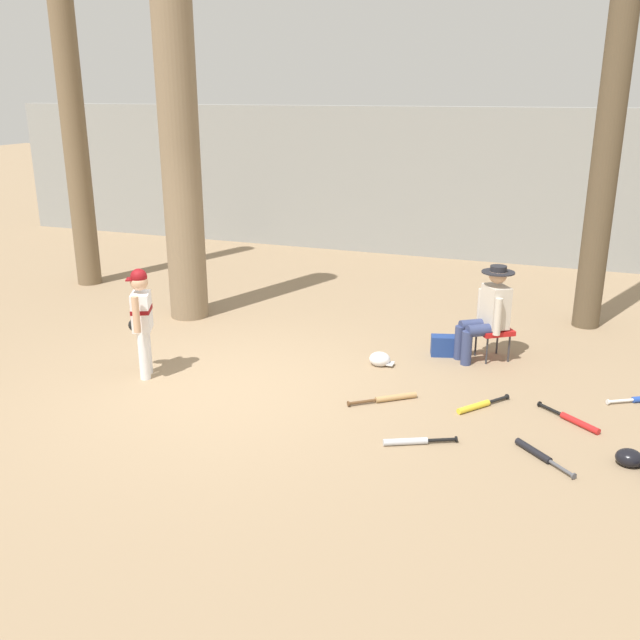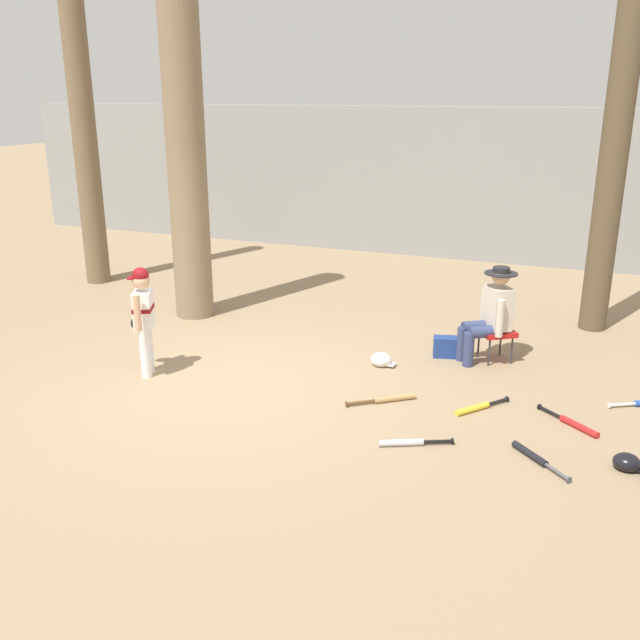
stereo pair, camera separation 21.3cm
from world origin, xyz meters
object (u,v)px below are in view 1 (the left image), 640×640
object	(u,v)px
bat_aluminum_silver	(411,441)
batting_helmet_black	(629,458)
young_ballplayer	(141,316)
tree_far_left	(70,93)
bat_wood_tan	(391,398)
bat_red_barrel	(575,421)
folding_stool	(493,331)
bat_black_composite	(538,454)
bat_yellow_trainer	(478,406)
handbag_beside_stool	(445,346)
seated_spectator	(488,311)
batting_helmet_white	(380,359)
tree_near_player	(180,144)
tree_behind_spectator	(609,134)

from	to	relation	value
bat_aluminum_silver	batting_helmet_black	xyz separation A→B (m)	(1.93, 0.31, 0.04)
young_ballplayer	tree_far_left	bearing A→B (deg)	135.67
tree_far_left	bat_aluminum_silver	xyz separation A→B (m)	(6.66, -3.81, -3.14)
young_ballplayer	bat_wood_tan	world-z (taller)	young_ballplayer
bat_wood_tan	bat_red_barrel	size ratio (longest dim) A/B	1.05
folding_stool	bat_black_composite	bearing A→B (deg)	-73.07
folding_stool	bat_yellow_trainer	size ratio (longest dim) A/B	0.92
handbag_beside_stool	tree_far_left	size ratio (longest dim) A/B	0.05
young_ballplayer	folding_stool	distance (m)	4.28
bat_yellow_trainer	batting_helmet_black	size ratio (longest dim) A/B	2.14
handbag_beside_stool	batting_helmet_black	distance (m)	3.00
seated_spectator	bat_aluminum_silver	size ratio (longest dim) A/B	1.79
batting_helmet_black	bat_aluminum_silver	bearing A→B (deg)	-170.94
young_ballplayer	batting_helmet_white	bearing A→B (deg)	27.07
tree_near_player	seated_spectator	distance (m)	4.78
bat_yellow_trainer	bat_red_barrel	size ratio (longest dim) A/B	0.95
tree_far_left	batting_helmet_white	size ratio (longest dim) A/B	22.40
bat_red_barrel	batting_helmet_black	size ratio (longest dim) A/B	2.25
bat_yellow_trainer	batting_helmet_white	size ratio (longest dim) A/B	1.97
batting_helmet_black	tree_near_player	bearing A→B (deg)	157.54
seated_spectator	handbag_beside_stool	distance (m)	0.71
bat_black_composite	folding_stool	bearing A→B (deg)	106.93
handbag_beside_stool	bat_yellow_trainer	xyz separation A→B (m)	(0.63, -1.44, -0.10)
bat_wood_tan	tree_behind_spectator	bearing A→B (deg)	60.50
handbag_beside_stool	bat_red_barrel	distance (m)	2.18
tree_behind_spectator	young_ballplayer	distance (m)	6.46
bat_red_barrel	batting_helmet_white	distance (m)	2.45
tree_behind_spectator	bat_yellow_trainer	world-z (taller)	tree_behind_spectator
handbag_beside_stool	batting_helmet_black	world-z (taller)	handbag_beside_stool
folding_stool	handbag_beside_stool	xyz separation A→B (m)	(-0.58, -0.09, -0.23)
handbag_beside_stool	seated_spectator	bearing A→B (deg)	4.32
folding_stool	batting_helmet_white	distance (m)	1.47
folding_stool	tree_far_left	size ratio (longest dim) A/B	0.08
tree_behind_spectator	bat_red_barrel	size ratio (longest dim) A/B	9.29
handbag_beside_stool	bat_red_barrel	xyz separation A→B (m)	(1.61, -1.46, -0.10)
bat_yellow_trainer	batting_helmet_black	bearing A→B (deg)	-26.12
tree_far_left	bat_red_barrel	distance (m)	9.14
tree_behind_spectator	handbag_beside_stool	size ratio (longest dim) A/B	17.36
bat_wood_tan	bat_red_barrel	distance (m)	1.90
bat_yellow_trainer	bat_aluminum_silver	bearing A→B (deg)	-115.02
handbag_beside_stool	batting_helmet_white	distance (m)	0.91
young_ballplayer	seated_spectator	distance (m)	4.17
handbag_beside_stool	tree_near_player	bearing A→B (deg)	175.35
bat_yellow_trainer	handbag_beside_stool	bearing A→B (deg)	113.67
tree_behind_spectator	seated_spectator	size ratio (longest dim) A/B	4.92
folding_stool	seated_spectator	xyz separation A→B (m)	(-0.08, -0.06, 0.28)
tree_near_player	tree_far_left	world-z (taller)	tree_far_left
tree_far_left	bat_black_composite	size ratio (longest dim) A/B	12.06
tree_far_left	bat_wood_tan	distance (m)	7.55
bat_red_barrel	batting_helmet_black	bearing A→B (deg)	-55.68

